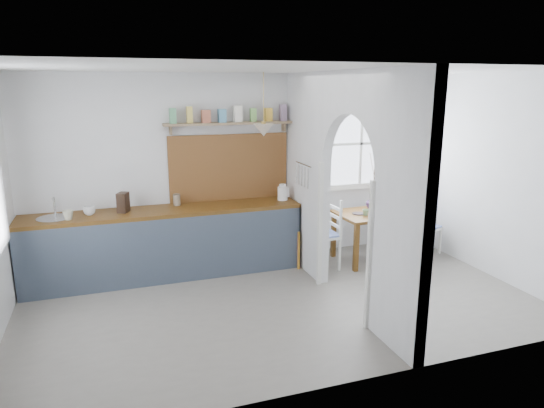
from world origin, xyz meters
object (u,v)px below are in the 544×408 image
object	(u,v)px
dining_table	(375,236)
kettle	(283,192)
chair_left	(320,233)
vase	(373,202)
chair_right	(424,226)

from	to	relation	value
dining_table	kettle	world-z (taller)	kettle
chair_left	vase	size ratio (longest dim) A/B	4.67
kettle	vase	distance (m)	1.36
chair_right	vase	world-z (taller)	vase
chair_right	vase	bearing A→B (deg)	55.54
dining_table	vase	size ratio (longest dim) A/B	5.33
chair_left	kettle	size ratio (longest dim) A/B	4.45
kettle	vase	size ratio (longest dim) A/B	1.05
kettle	chair_right	bearing A→B (deg)	5.92
chair_right	vase	distance (m)	0.88
chair_right	kettle	world-z (taller)	kettle
kettle	dining_table	bearing A→B (deg)	1.15
kettle	vase	xyz separation A→B (m)	(1.34, -0.15, -0.21)
chair_left	kettle	world-z (taller)	kettle
dining_table	kettle	size ratio (longest dim) A/B	5.08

